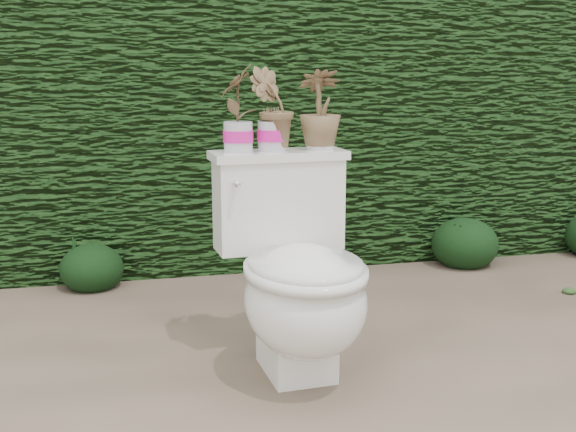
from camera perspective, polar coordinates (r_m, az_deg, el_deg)
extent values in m
plane|color=gray|center=(2.79, -4.75, -11.08)|extent=(60.00, 60.00, 0.00)
cube|color=#224918|center=(4.17, -8.21, 7.79)|extent=(8.00, 1.00, 1.60)
cube|color=white|center=(2.63, 0.63, -10.17)|extent=(0.24, 0.31, 0.20)
ellipsoid|color=white|center=(2.47, 1.35, -6.70)|extent=(0.44, 0.54, 0.39)
cube|color=white|center=(2.70, -0.75, 0.93)|extent=(0.48, 0.20, 0.34)
cube|color=white|center=(2.67, -0.76, 4.83)|extent=(0.51, 0.22, 0.03)
cylinder|color=silver|center=(2.54, -4.17, 2.63)|extent=(0.02, 0.06, 0.02)
sphere|color=silver|center=(2.51, -4.02, 2.53)|extent=(0.03, 0.03, 0.03)
imported|color=#247430|center=(2.62, -3.99, 8.32)|extent=(0.17, 0.19, 0.30)
imported|color=#247430|center=(2.65, -1.28, 8.28)|extent=(0.17, 0.14, 0.29)
imported|color=#247430|center=(2.70, 2.57, 8.24)|extent=(0.17, 0.17, 0.28)
ellipsoid|color=black|center=(3.71, -15.27, -3.60)|extent=(0.31, 0.31, 0.25)
ellipsoid|color=black|center=(3.87, 0.88, -1.91)|extent=(0.41, 0.41, 0.33)
ellipsoid|color=black|center=(4.10, 13.80, -1.77)|extent=(0.37, 0.37, 0.29)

